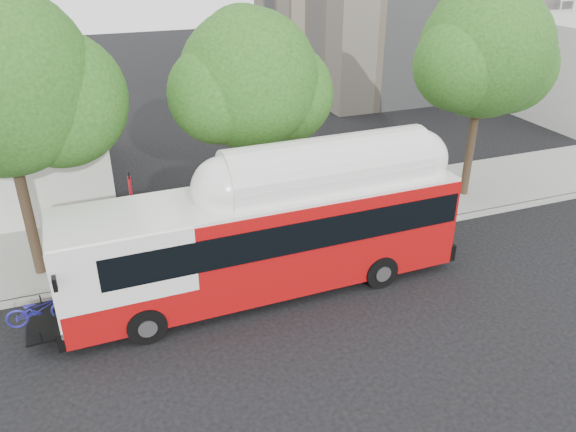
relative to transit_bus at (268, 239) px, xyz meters
The scene contains 9 objects.
ground 3.21m from the transit_bus, 46.98° to the right, with size 120.00×120.00×0.00m, color black.
sidewalk 5.27m from the transit_bus, 69.14° to the left, with size 60.00×5.00×0.15m, color gray.
curb_strip 3.24m from the transit_bus, 48.90° to the left, with size 60.00×0.30×0.15m, color gray.
red_curb_segment 2.99m from the transit_bus, 121.63° to the left, with size 10.00×0.32×0.16m, color maroon.
street_tree_left 9.02m from the transit_bus, 151.51° to the left, with size 6.67×5.80×9.74m.
street_tree_mid 5.89m from the transit_bus, 74.41° to the left, with size 5.75×5.00×8.62m.
street_tree_right 12.65m from the transit_bus, 19.54° to the left, with size 6.21×5.40×9.18m.
transit_bus is the anchor object (origin of this frame).
signal_pole 4.68m from the transit_bus, 146.81° to the left, with size 0.11×0.37×3.88m.
Camera 1 is at (-6.80, -13.23, 10.77)m, focal length 35.00 mm.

